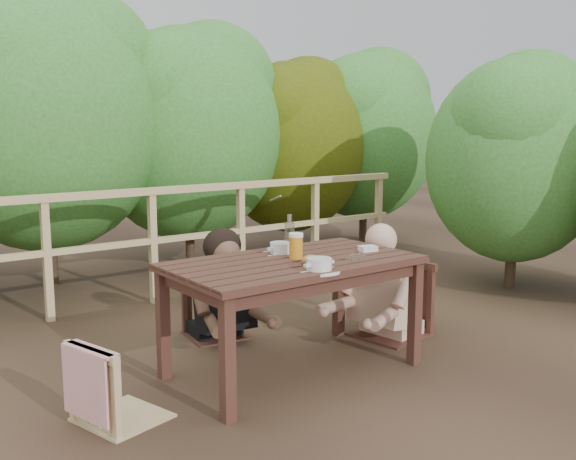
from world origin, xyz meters
TOP-DOWN VIEW (x-y plane):
  - ground at (0.00, 0.00)m, footprint 60.00×60.00m
  - table at (0.00, 0.00)m, footprint 1.53×0.86m
  - chair_left at (-1.14, -0.01)m, footprint 0.51×0.51m
  - chair_far at (-0.04, 0.89)m, footprint 0.46×0.46m
  - chair_right at (1.01, 0.15)m, footprint 0.57×0.57m
  - woman at (-0.04, 0.91)m, footprint 0.58×0.68m
  - diner_right at (1.04, 0.15)m, footprint 0.76×0.65m
  - railing at (0.00, 2.00)m, footprint 5.60×0.10m
  - hedge_row at (0.40, 3.20)m, footprint 6.60×1.60m
  - soup_near at (-0.05, -0.32)m, footprint 0.25×0.25m
  - soup_far at (0.07, 0.21)m, footprint 0.25×0.25m
  - bread_roll at (0.01, -0.15)m, footprint 0.11×0.09m
  - beer_glass at (0.04, 0.01)m, footprint 0.09×0.09m
  - bottle at (0.11, 0.18)m, footprint 0.06×0.06m
  - tumbler at (0.26, -0.28)m, footprint 0.06×0.06m
  - butter_tub at (0.56, -0.08)m, footprint 0.13×0.10m

SIDE VIEW (x-z plane):
  - ground at x=0.00m, z-range 0.00..0.00m
  - table at x=0.00m, z-range 0.00..0.71m
  - chair_far at x=-0.04m, z-range 0.00..0.83m
  - chair_left at x=-1.14m, z-range 0.00..0.84m
  - railing at x=0.00m, z-range 0.00..1.01m
  - chair_right at x=1.01m, z-range 0.00..1.02m
  - woman at x=-0.04m, z-range 0.00..1.25m
  - diner_right at x=1.04m, z-range 0.00..1.40m
  - butter_tub at x=0.56m, z-range 0.71..0.76m
  - bread_roll at x=0.01m, z-range 0.71..0.77m
  - tumbler at x=0.26m, z-range 0.71..0.78m
  - soup_near at x=-0.05m, z-range 0.71..0.79m
  - soup_far at x=0.07m, z-range 0.71..0.79m
  - beer_glass at x=0.04m, z-range 0.71..0.88m
  - bottle at x=0.11m, z-range 0.71..0.97m
  - hedge_row at x=0.40m, z-range 0.00..3.80m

